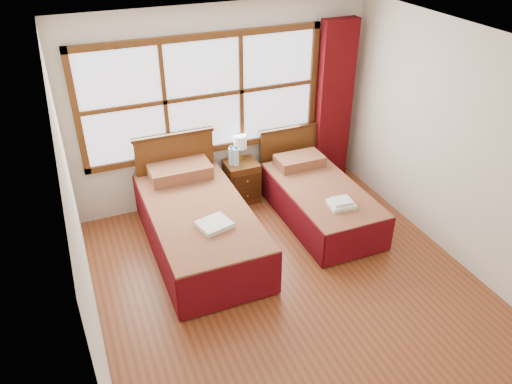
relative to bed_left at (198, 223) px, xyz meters
name	(u,v)px	position (x,y,z in m)	size (l,w,h in m)	color
floor	(295,293)	(0.70, -1.20, -0.33)	(4.50, 4.50, 0.00)	brown
ceiling	(308,52)	(0.70, -1.20, 2.27)	(4.50, 4.50, 0.00)	white
wall_back	(222,107)	(0.70, 1.05, 0.97)	(4.00, 4.00, 0.00)	silver
wall_left	(80,238)	(-1.30, -1.20, 0.97)	(4.50, 4.50, 0.00)	silver
wall_right	(467,153)	(2.70, -1.20, 0.97)	(4.50, 4.50, 0.00)	silver
window	(204,96)	(0.45, 1.02, 1.17)	(3.16, 0.06, 1.56)	white
curtain	(334,103)	(2.30, 0.91, 0.84)	(0.50, 0.16, 2.30)	#58080C
bed_left	(198,223)	(0.00, 0.00, 0.00)	(1.13, 2.18, 1.10)	#3E210C
bed_right	(319,199)	(1.63, 0.00, -0.06)	(0.94, 1.96, 0.91)	#3E210C
nightstand	(242,181)	(0.86, 0.80, -0.05)	(0.43, 0.43, 0.58)	#562F12
towels_left	(214,224)	(0.06, -0.48, 0.28)	(0.40, 0.37, 0.05)	white
towels_right	(341,203)	(1.63, -0.52, 0.19)	(0.32, 0.29, 0.09)	white
lamp	(240,142)	(0.89, 0.91, 0.49)	(0.18, 0.18, 0.35)	gold
bottle_near	(231,156)	(0.72, 0.80, 0.37)	(0.07, 0.07, 0.28)	#C0E3F7
bottle_far	(236,157)	(0.77, 0.76, 0.37)	(0.07, 0.07, 0.28)	#C0E3F7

